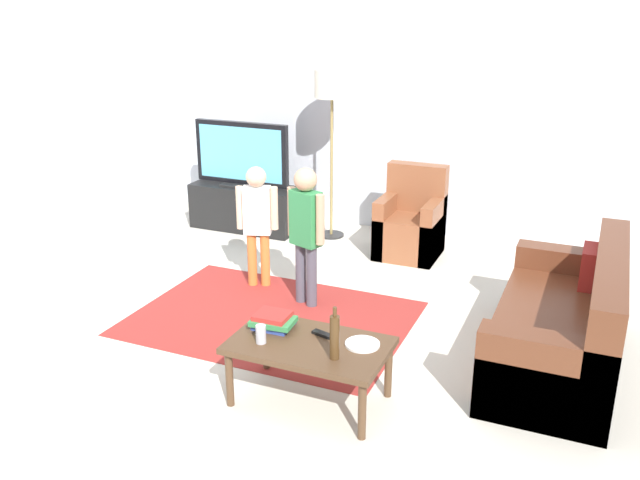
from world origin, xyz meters
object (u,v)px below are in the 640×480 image
(floor_lamp, at_px, (332,93))
(book_stack, at_px, (273,321))
(tv_stand, at_px, (245,208))
(bottle, at_px, (335,337))
(tv_remote, at_px, (324,335))
(tv, at_px, (242,155))
(couch, at_px, (568,329))
(child_center, at_px, (306,224))
(coffee_table, at_px, (309,350))
(armchair, at_px, (411,226))
(child_near_tv, at_px, (257,215))
(plate, at_px, (363,344))
(soda_can, at_px, (261,334))

(floor_lamp, height_order, book_stack, floor_lamp)
(tv_stand, height_order, bottle, bottle)
(book_stack, distance_m, tv_remote, 0.36)
(tv_stand, height_order, tv, tv)
(couch, distance_m, floor_lamp, 3.47)
(child_center, bearing_deg, bottle, -59.80)
(child_center, bearing_deg, tv_stand, 133.22)
(floor_lamp, relative_size, tv_remote, 10.47)
(couch, bearing_deg, bottle, -135.53)
(tv, xyz_separation_m, coffee_table, (2.10, -2.88, -0.48))
(tv_remote, bearing_deg, tv_stand, 142.16)
(couch, relative_size, armchair, 2.00)
(tv, relative_size, coffee_table, 1.10)
(child_center, height_order, coffee_table, child_center)
(tv_remote, bearing_deg, couch, 49.42)
(child_near_tv, relative_size, tv_remote, 6.48)
(couch, distance_m, book_stack, 2.07)
(couch, xyz_separation_m, coffee_table, (-1.48, -1.12, 0.08))
(armchair, distance_m, bottle, 3.02)
(bottle, bearing_deg, armchair, 97.23)
(bottle, bearing_deg, plate, 65.50)
(tv_stand, distance_m, child_near_tv, 1.69)
(soda_can, bearing_deg, bottle, 0.00)
(armchair, relative_size, child_near_tv, 0.82)
(couch, height_order, bottle, couch)
(coffee_table, bearing_deg, soda_can, -156.80)
(tv_stand, relative_size, child_near_tv, 1.09)
(couch, distance_m, child_near_tv, 2.73)
(tv, xyz_separation_m, tv_remote, (2.15, -2.76, -0.42))
(child_near_tv, bearing_deg, floor_lamp, 86.83)
(tv_stand, bearing_deg, couch, -26.51)
(armchair, distance_m, child_near_tv, 1.72)
(tv, xyz_separation_m, child_near_tv, (0.90, -1.34, -0.19))
(child_near_tv, distance_m, tv_remote, 1.90)
(child_center, bearing_deg, soda_can, -76.43)
(book_stack, bearing_deg, tv, 122.76)
(coffee_table, distance_m, plate, 0.34)
(child_center, xyz_separation_m, book_stack, (0.33, -1.25, -0.25))
(couch, distance_m, armchair, 2.40)
(child_center, xyz_separation_m, coffee_table, (0.63, -1.35, -0.34))
(tv, bearing_deg, child_center, -46.39)
(armchair, bearing_deg, soda_can, -92.33)
(tv, distance_m, tv_remote, 3.52)
(armchair, height_order, bottle, armchair)
(tv, height_order, couch, tv)
(plate, bearing_deg, book_stack, -179.77)
(floor_lamp, distance_m, plate, 3.47)
(child_center, height_order, book_stack, child_center)
(couch, bearing_deg, tv_remote, -145.10)
(armchair, bearing_deg, plate, -80.17)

